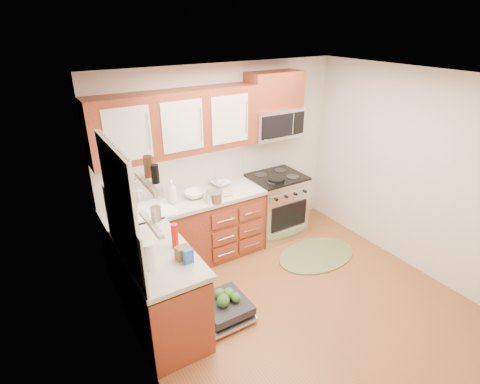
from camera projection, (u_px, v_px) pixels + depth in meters
floor at (300, 304)px, 4.31m from camera, size 3.50×3.50×0.00m
ceiling at (319, 81)px, 3.26m from camera, size 3.50×3.50×0.00m
wall_back at (224, 158)px, 5.14m from camera, size 3.50×0.04×2.50m
wall_left at (139, 261)px, 2.96m from camera, size 0.04×3.50×2.50m
wall_right at (417, 174)px, 4.61m from camera, size 0.04×3.50×2.50m
base_cabinet_back at (188, 234)px, 4.91m from camera, size 2.05×0.60×0.85m
base_cabinet_left at (161, 293)px, 3.85m from camera, size 0.60×1.25×0.85m
countertop_back at (186, 202)px, 4.70m from camera, size 2.07×0.64×0.05m
countertop_left at (157, 254)px, 3.66m from camera, size 0.64×1.27×0.05m
backsplash_back at (175, 171)px, 4.80m from camera, size 2.05×0.02×0.57m
backsplash_left at (123, 235)px, 3.39m from camera, size 0.02×1.25×0.57m
upper_cabinets at (177, 123)px, 4.40m from camera, size 2.05×0.35×0.75m
cabinet_over_mw at (274, 90)px, 4.95m from camera, size 0.76×0.35×0.47m
range at (276, 206)px, 5.54m from camera, size 0.76×0.64×0.95m
microwave at (274, 122)px, 5.12m from camera, size 0.76×0.38×0.40m
sink at (147, 220)px, 4.48m from camera, size 0.62×0.50×0.26m
dishwasher at (222, 309)px, 4.09m from camera, size 0.70×0.60×0.20m
window at (119, 203)px, 3.22m from camera, size 0.03×1.05×1.05m
window_blind at (116, 166)px, 3.10m from camera, size 0.02×0.96×0.40m
shelf_upper at (146, 183)px, 2.36m from camera, size 0.04×0.40×0.03m
shelf_lower at (151, 224)px, 2.49m from camera, size 0.04×0.40×0.03m
rug at (317, 255)px, 5.19m from camera, size 1.30×0.99×0.02m
skillet at (276, 180)px, 5.16m from camera, size 0.31×0.31×0.04m
stock_pot at (214, 196)px, 4.63m from camera, size 0.27×0.27×0.13m
cutting_board at (221, 194)px, 4.83m from camera, size 0.33×0.27×0.02m
canister at (160, 193)px, 4.70m from camera, size 0.11×0.11×0.15m
paper_towel_roll at (149, 255)px, 3.37m from camera, size 0.15×0.15×0.26m
mustard_bottle at (151, 250)px, 3.47m from camera, size 0.10×0.10×0.23m
red_bottle at (175, 236)px, 3.67m from camera, size 0.08×0.08×0.26m
wooden_box at (183, 253)px, 3.52m from camera, size 0.14×0.11×0.13m
blue_carton at (188, 256)px, 3.45m from camera, size 0.09×0.06×0.15m
bowl_a at (221, 184)px, 5.08m from camera, size 0.28×0.28×0.06m
bowl_b at (194, 194)px, 4.74m from camera, size 0.29×0.29×0.08m
cup at (219, 181)px, 5.11m from camera, size 0.16×0.16×0.09m
soap_bottle_a at (172, 192)px, 4.55m from camera, size 0.15×0.15×0.29m
soap_bottle_b at (127, 233)px, 3.80m from camera, size 0.10×0.10×0.17m
soap_bottle_c at (129, 225)px, 3.95m from camera, size 0.16×0.16×0.17m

